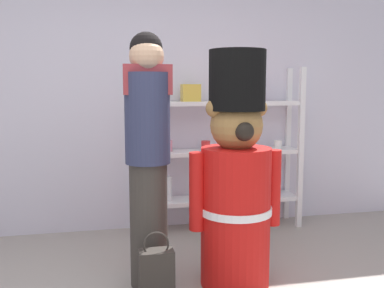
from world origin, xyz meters
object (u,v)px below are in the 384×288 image
teddy_bear_guard (236,181)px  shopping_bag (156,276)px  merchandise_shelf (223,149)px  person_shopper (148,152)px

teddy_bear_guard → shopping_bag: size_ratio=3.44×
merchandise_shelf → person_shopper: size_ratio=0.90×
merchandise_shelf → teddy_bear_guard: size_ratio=0.97×
merchandise_shelf → person_shopper: person_shopper is taller
merchandise_shelf → person_shopper: bearing=-127.7°
teddy_bear_guard → person_shopper: bearing=168.1°
merchandise_shelf → shopping_bag: (-0.85, -1.40, -0.61)m
teddy_bear_guard → shopping_bag: 0.82m
person_shopper → teddy_bear_guard: bearing=-11.9°
merchandise_shelf → person_shopper: 1.42m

